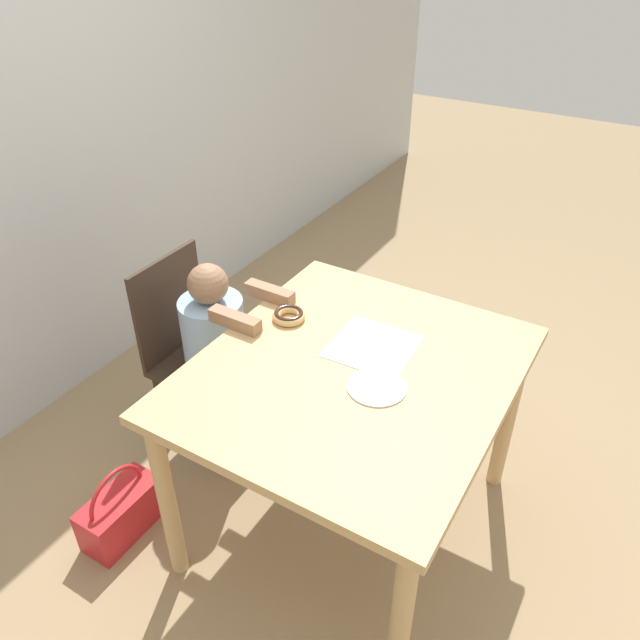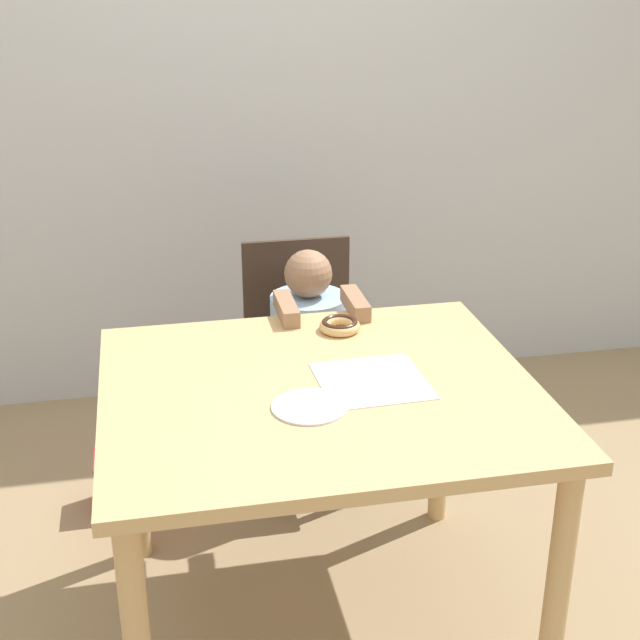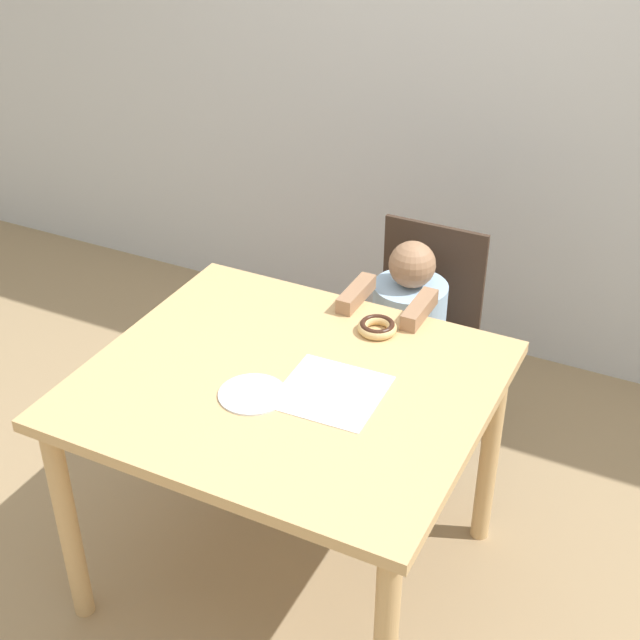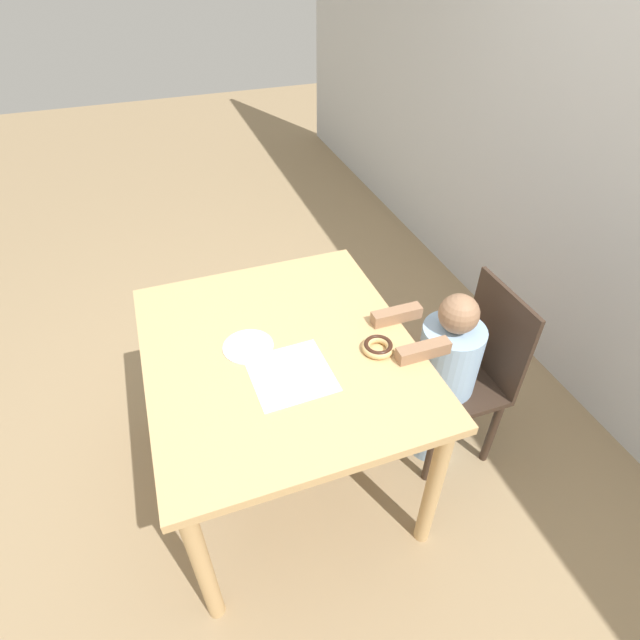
# 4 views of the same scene
# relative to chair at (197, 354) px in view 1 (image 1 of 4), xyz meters

# --- Properties ---
(ground_plane) EXTENTS (12.00, 12.00, 0.00)m
(ground_plane) POSITION_rel_chair_xyz_m (-0.10, -0.79, -0.44)
(ground_plane) COLOR #997F5B
(dining_table) EXTENTS (1.10, 0.97, 0.76)m
(dining_table) POSITION_rel_chair_xyz_m (-0.10, -0.79, 0.22)
(dining_table) COLOR tan
(dining_table) RESTS_ON ground_plane
(chair) EXTENTS (0.38, 0.37, 0.86)m
(chair) POSITION_rel_chair_xyz_m (0.00, 0.00, 0.00)
(chair) COLOR #38281E
(chair) RESTS_ON ground_plane
(child_figure) EXTENTS (0.26, 0.43, 0.89)m
(child_figure) POSITION_rel_chair_xyz_m (-0.00, -0.11, 0.00)
(child_figure) COLOR #99BCE0
(child_figure) RESTS_ON ground_plane
(donut) EXTENTS (0.12, 0.12, 0.03)m
(donut) POSITION_rel_chair_xyz_m (0.03, -0.45, 0.34)
(donut) COLOR #DBB270
(donut) RESTS_ON dining_table
(napkin) EXTENTS (0.28, 0.28, 0.00)m
(napkin) POSITION_rel_chair_xyz_m (0.04, -0.79, 0.32)
(napkin) COLOR white
(napkin) RESTS_ON dining_table
(handbag) EXTENTS (0.32, 0.15, 0.31)m
(handbag) POSITION_rel_chair_xyz_m (-0.58, -0.08, -0.33)
(handbag) COLOR red
(handbag) RESTS_ON ground_plane
(plate) EXTENTS (0.19, 0.19, 0.01)m
(plate) POSITION_rel_chair_xyz_m (-0.15, -0.89, 0.32)
(plate) COLOR silver
(plate) RESTS_ON dining_table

